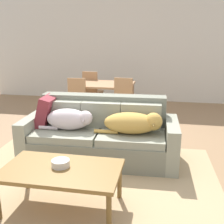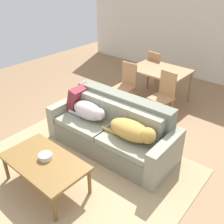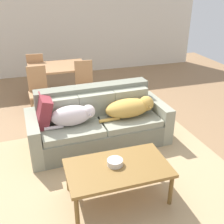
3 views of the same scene
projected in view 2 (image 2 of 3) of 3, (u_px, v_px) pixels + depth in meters
The scene contains 13 objects.
ground_plane at pixel (108, 148), 4.50m from camera, with size 10.00×10.00×0.00m, color #96714D.
back_partition at pixel (215, 29), 6.46m from camera, with size 8.00×0.12×2.70m, color silver.
area_rug at pixel (75, 174), 3.95m from camera, with size 3.23×2.77×0.01m, color tan.
couch at pixel (113, 130), 4.37m from camera, with size 2.22×0.97×0.89m.
dog_on_left_cushion at pixel (90, 111), 4.38m from camera, with size 0.77×0.33×0.30m.
dog_on_right_cushion at pixel (133, 131), 3.87m from camera, with size 0.92×0.39×0.31m.
throw_pillow_by_left_arm at pixel (79, 98), 4.70m from camera, with size 0.16×0.45×0.45m, color maroon.
coffee_table at pixel (45, 163), 3.54m from camera, with size 1.20×0.69×0.46m.
bowl_on_coffee_table at pixel (45, 156), 3.54m from camera, with size 0.19×0.19×0.07m, color silver.
dining_table at pixel (160, 72), 5.73m from camera, with size 1.22×0.91×0.76m.
dining_chair_near_left at pixel (126, 83), 5.67m from camera, with size 0.42×0.42×0.94m.
dining_chair_near_right at pixel (164, 94), 5.16m from camera, with size 0.44×0.44×0.96m.
dining_chair_far_left at pixel (156, 69), 6.39m from camera, with size 0.44×0.44×0.95m.
Camera 2 is at (2.41, -2.68, 2.77)m, focal length 42.04 mm.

